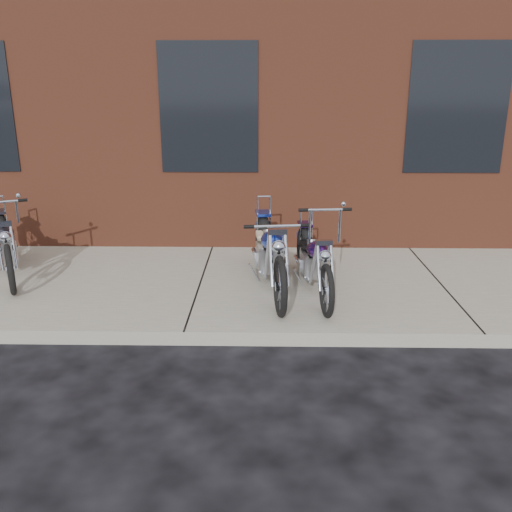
{
  "coord_description": "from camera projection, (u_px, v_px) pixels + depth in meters",
  "views": [
    {
      "loc": [
        0.82,
        -4.92,
        2.5
      ],
      "look_at": [
        0.71,
        0.8,
        0.7
      ],
      "focal_mm": 38.0,
      "sensor_mm": 36.0,
      "label": 1
    }
  ],
  "objects": [
    {
      "name": "ground",
      "position": [
        184.0,
        346.0,
        5.46
      ],
      "size": [
        120.0,
        120.0,
        0.0
      ],
      "primitive_type": "plane",
      "color": "black",
      "rests_on": "ground"
    },
    {
      "name": "building_brick",
      "position": [
        230.0,
        15.0,
        11.89
      ],
      "size": [
        22.0,
        10.0,
        8.0
      ],
      "primitive_type": "cube",
      "color": "brown",
      "rests_on": "ground"
    },
    {
      "name": "chopper_third",
      "position": [
        5.0,
        246.0,
        6.96
      ],
      "size": [
        1.09,
        1.92,
        1.08
      ],
      "rotation": [
        0.0,
        0.0,
        -1.08
      ],
      "color": "black",
      "rests_on": "sidewalk"
    },
    {
      "name": "chopper_blue",
      "position": [
        270.0,
        255.0,
        6.5
      ],
      "size": [
        0.56,
        2.29,
        1.0
      ],
      "rotation": [
        0.0,
        0.0,
        -1.45
      ],
      "color": "black",
      "rests_on": "sidewalk"
    },
    {
      "name": "chopper_purple",
      "position": [
        314.0,
        262.0,
        6.4
      ],
      "size": [
        0.49,
        2.01,
        1.13
      ],
      "rotation": [
        0.0,
        0.0,
        -1.47
      ],
      "color": "black",
      "rests_on": "sidewalk"
    },
    {
      "name": "sidewalk",
      "position": [
        201.0,
        286.0,
        6.86
      ],
      "size": [
        22.0,
        3.0,
        0.15
      ],
      "primitive_type": "cube",
      "color": "gray",
      "rests_on": "ground"
    }
  ]
}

